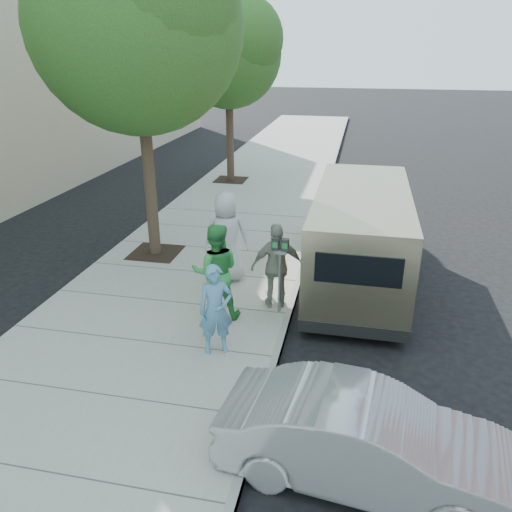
% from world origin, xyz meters
% --- Properties ---
extents(ground, '(120.00, 120.00, 0.00)m').
position_xyz_m(ground, '(0.00, 0.00, 0.00)').
color(ground, black).
rests_on(ground, ground).
extents(sidewalk, '(5.00, 60.00, 0.15)m').
position_xyz_m(sidewalk, '(-1.00, 0.00, 0.07)').
color(sidewalk, gray).
rests_on(sidewalk, ground).
extents(curb_face, '(0.12, 60.00, 0.16)m').
position_xyz_m(curb_face, '(1.44, 0.00, 0.07)').
color(curb_face, gray).
rests_on(curb_face, ground).
extents(tree_near, '(4.62, 4.60, 7.53)m').
position_xyz_m(tree_near, '(-2.25, 2.40, 5.55)').
color(tree_near, black).
rests_on(tree_near, sidewalk).
extents(tree_far, '(3.92, 3.80, 6.49)m').
position_xyz_m(tree_far, '(-2.25, 10.00, 4.88)').
color(tree_far, black).
rests_on(tree_far, sidewalk).
extents(parking_meter, '(0.32, 0.13, 1.53)m').
position_xyz_m(parking_meter, '(1.25, 0.06, 1.26)').
color(parking_meter, gray).
rests_on(parking_meter, sidewalk).
extents(van, '(1.99, 5.80, 2.14)m').
position_xyz_m(van, '(2.71, 2.04, 1.13)').
color(van, tan).
rests_on(van, ground).
extents(sedan, '(3.73, 1.66, 1.19)m').
position_xyz_m(sedan, '(2.93, -3.66, 0.60)').
color(sedan, '#A0A3A7').
rests_on(sedan, ground).
extents(person_officer, '(0.68, 0.59, 1.58)m').
position_xyz_m(person_officer, '(0.43, -1.52, 0.94)').
color(person_officer, '#528EB0').
rests_on(person_officer, sidewalk).
extents(person_green_shirt, '(1.06, 0.91, 1.88)m').
position_xyz_m(person_green_shirt, '(0.11, -0.37, 1.09)').
color(person_green_shirt, green).
rests_on(person_green_shirt, sidewalk).
extents(person_gray_shirt, '(1.11, 0.87, 2.01)m').
position_xyz_m(person_gray_shirt, '(-0.12, 1.27, 1.16)').
color(person_gray_shirt, '#B2B2B5').
rests_on(person_gray_shirt, sidewalk).
extents(person_striped_polo, '(1.10, 0.73, 1.73)m').
position_xyz_m(person_striped_polo, '(1.16, 0.28, 1.02)').
color(person_striped_polo, gray).
rests_on(person_striped_polo, sidewalk).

